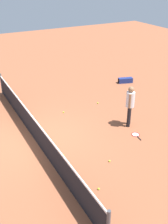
{
  "coord_description": "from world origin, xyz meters",
  "views": [
    {
      "loc": [
        -8.55,
        2.52,
        5.71
      ],
      "look_at": [
        -0.36,
        -1.88,
        0.9
      ],
      "focal_mm": 44.4,
      "sensor_mm": 36.0,
      "label": 1
    }
  ],
  "objects_px": {
    "tennis_ball_midcourt": "(98,103)",
    "tennis_ball_by_net": "(63,155)",
    "tennis_ball_stray_left": "(63,112)",
    "tennis_ball_baseline": "(99,189)",
    "player_near_side": "(130,103)",
    "equipment_bag": "(125,80)",
    "tennis_racket_near_player": "(136,135)",
    "tennis_ball_near_player": "(109,161)"
  },
  "relations": [
    {
      "from": "player_near_side",
      "to": "tennis_racket_near_player",
      "type": "height_order",
      "value": "player_near_side"
    },
    {
      "from": "tennis_ball_midcourt",
      "to": "tennis_ball_by_net",
      "type": "bearing_deg",
      "value": 133.67
    },
    {
      "from": "player_near_side",
      "to": "tennis_ball_midcourt",
      "type": "bearing_deg",
      "value": 1.58
    },
    {
      "from": "tennis_ball_by_net",
      "to": "equipment_bag",
      "type": "xyz_separation_m",
      "value": [
        4.67,
        -5.92,
        0.11
      ]
    },
    {
      "from": "player_near_side",
      "to": "tennis_ball_baseline",
      "type": "height_order",
      "value": "player_near_side"
    },
    {
      "from": "tennis_ball_baseline",
      "to": "equipment_bag",
      "type": "height_order",
      "value": "equipment_bag"
    },
    {
      "from": "tennis_ball_by_net",
      "to": "tennis_ball_stray_left",
      "type": "relative_size",
      "value": 1.0
    },
    {
      "from": "player_near_side",
      "to": "tennis_ball_near_player",
      "type": "height_order",
      "value": "player_near_side"
    },
    {
      "from": "tennis_ball_by_net",
      "to": "tennis_ball_baseline",
      "type": "bearing_deg",
      "value": -173.39
    },
    {
      "from": "tennis_ball_by_net",
      "to": "tennis_ball_midcourt",
      "type": "bearing_deg",
      "value": -46.33
    },
    {
      "from": "player_near_side",
      "to": "tennis_racket_near_player",
      "type": "relative_size",
      "value": 2.82
    },
    {
      "from": "tennis_ball_stray_left",
      "to": "equipment_bag",
      "type": "distance_m",
      "value": 4.9
    },
    {
      "from": "tennis_ball_midcourt",
      "to": "player_near_side",
      "type": "bearing_deg",
      "value": -178.42
    },
    {
      "from": "equipment_bag",
      "to": "player_near_side",
      "type": "bearing_deg",
      "value": 146.07
    },
    {
      "from": "tennis_ball_near_player",
      "to": "tennis_ball_baseline",
      "type": "relative_size",
      "value": 1.0
    },
    {
      "from": "tennis_ball_stray_left",
      "to": "equipment_bag",
      "type": "relative_size",
      "value": 0.08
    },
    {
      "from": "tennis_racket_near_player",
      "to": "tennis_ball_midcourt",
      "type": "relative_size",
      "value": 9.14
    },
    {
      "from": "tennis_ball_near_player",
      "to": "tennis_ball_midcourt",
      "type": "height_order",
      "value": "same"
    },
    {
      "from": "tennis_ball_near_player",
      "to": "equipment_bag",
      "type": "relative_size",
      "value": 0.08
    },
    {
      "from": "tennis_ball_near_player",
      "to": "tennis_ball_baseline",
      "type": "distance_m",
      "value": 1.38
    },
    {
      "from": "tennis_ball_baseline",
      "to": "player_near_side",
      "type": "bearing_deg",
      "value": -48.63
    },
    {
      "from": "tennis_ball_midcourt",
      "to": "tennis_ball_stray_left",
      "type": "relative_size",
      "value": 1.0
    },
    {
      "from": "player_near_side",
      "to": "tennis_ball_stray_left",
      "type": "height_order",
      "value": "player_near_side"
    },
    {
      "from": "player_near_side",
      "to": "tennis_ball_baseline",
      "type": "xyz_separation_m",
      "value": [
        -2.65,
        3.01,
        -0.98
      ]
    },
    {
      "from": "tennis_ball_baseline",
      "to": "tennis_ball_near_player",
      "type": "bearing_deg",
      "value": -46.14
    },
    {
      "from": "tennis_ball_stray_left",
      "to": "player_near_side",
      "type": "bearing_deg",
      "value": -139.81
    },
    {
      "from": "tennis_ball_midcourt",
      "to": "tennis_ball_stray_left",
      "type": "height_order",
      "value": "same"
    },
    {
      "from": "tennis_ball_by_net",
      "to": "tennis_ball_near_player",
      "type": "bearing_deg",
      "value": -129.71
    },
    {
      "from": "player_near_side",
      "to": "tennis_ball_midcourt",
      "type": "xyz_separation_m",
      "value": [
        2.35,
        0.06,
        -0.98
      ]
    },
    {
      "from": "tennis_ball_midcourt",
      "to": "tennis_ball_baseline",
      "type": "relative_size",
      "value": 1.0
    },
    {
      "from": "tennis_ball_stray_left",
      "to": "tennis_racket_near_player",
      "type": "bearing_deg",
      "value": -150.76
    },
    {
      "from": "tennis_ball_stray_left",
      "to": "equipment_bag",
      "type": "xyz_separation_m",
      "value": [
        1.73,
        -4.58,
        0.11
      ]
    },
    {
      "from": "tennis_ball_by_net",
      "to": "tennis_ball_midcourt",
      "type": "distance_m",
      "value": 4.39
    },
    {
      "from": "player_near_side",
      "to": "tennis_ball_near_player",
      "type": "bearing_deg",
      "value": 130.07
    },
    {
      "from": "tennis_ball_near_player",
      "to": "tennis_ball_stray_left",
      "type": "height_order",
      "value": "same"
    },
    {
      "from": "tennis_ball_baseline",
      "to": "equipment_bag",
      "type": "distance_m",
      "value": 8.74
    },
    {
      "from": "player_near_side",
      "to": "tennis_ball_stray_left",
      "type": "bearing_deg",
      "value": 40.19
    },
    {
      "from": "tennis_ball_near_player",
      "to": "tennis_ball_baseline",
      "type": "xyz_separation_m",
      "value": [
        -0.95,
        0.99,
        0.0
      ]
    },
    {
      "from": "player_near_side",
      "to": "tennis_ball_by_net",
      "type": "distance_m",
      "value": 3.45
    },
    {
      "from": "tennis_ball_near_player",
      "to": "tennis_ball_baseline",
      "type": "bearing_deg",
      "value": 133.86
    },
    {
      "from": "tennis_ball_near_player",
      "to": "tennis_ball_by_net",
      "type": "distance_m",
      "value": 1.59
    },
    {
      "from": "player_near_side",
      "to": "tennis_ball_near_player",
      "type": "xyz_separation_m",
      "value": [
        -1.7,
        2.02,
        -0.98
      ]
    }
  ]
}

